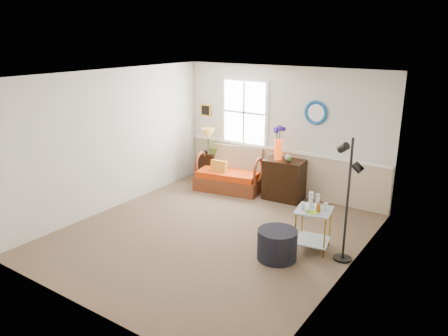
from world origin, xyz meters
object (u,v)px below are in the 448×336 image
Objects in this scene: side_table at (313,229)px; ottoman at (277,245)px; loveseat at (229,169)px; cabinet at (284,180)px; lamp_stand at (209,167)px; floor_lamp at (347,201)px.

side_table is 1.11× the size of ottoman.
loveseat is 1.68× the size of cabinet.
side_table reaches higher than ottoman.
cabinet reaches higher than lamp_stand.
loveseat is at bearing -17.63° from lamp_stand.
side_table is at bearing -28.26° from lamp_stand.
cabinet reaches higher than side_table.
loveseat is 3.09m from ottoman.
cabinet is 2.15m from side_table.
side_table is (3.25, -1.75, 0.00)m from lamp_stand.
side_table is at bearing -41.47° from loveseat.
ottoman is (1.03, -2.25, -0.18)m from cabinet.
side_table is (2.56, -1.53, -0.12)m from loveseat.
lamp_stand is 1.11× the size of ottoman.
lamp_stand is at bearing 173.54° from cabinet.
lamp_stand is 4.21m from floor_lamp.
lamp_stand is 1.92m from cabinet.
cabinet reaches higher than ottoman.
floor_lamp reaches higher than cabinet.
floor_lamp reaches higher than side_table.
side_table is 0.78m from floor_lamp.
cabinet is (1.91, -0.07, 0.08)m from lamp_stand.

